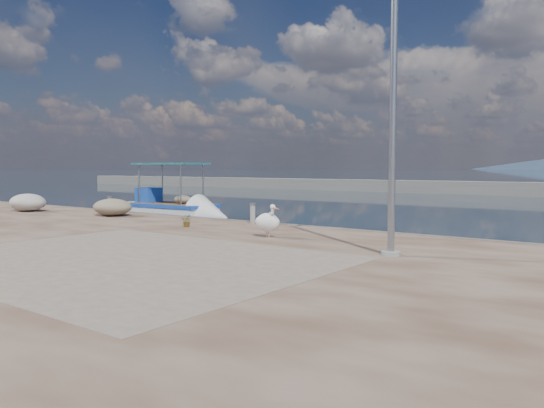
{
  "coord_description": "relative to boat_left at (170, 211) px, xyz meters",
  "views": [
    {
      "loc": [
        10.58,
        -10.33,
        2.53
      ],
      "look_at": [
        0.0,
        3.8,
        1.3
      ],
      "focal_mm": 35.0,
      "sensor_mm": 36.0,
      "label": 1
    }
  ],
  "objects": [
    {
      "name": "potted_plant",
      "position": [
        7.64,
        -6.19,
        0.46
      ],
      "size": [
        0.48,
        0.45,
        0.42
      ],
      "primitive_type": "imported",
      "rotation": [
        0.0,
        0.0,
        0.44
      ],
      "color": "#33722D",
      "rests_on": "quay"
    },
    {
      "name": "net_pile_b",
      "position": [
        2.05,
        -5.09,
        0.6
      ],
      "size": [
        1.82,
        1.42,
        0.71
      ],
      "primitive_type": "ellipsoid",
      "color": "tan",
      "rests_on": "quay"
    },
    {
      "name": "net_pile_a",
      "position": [
        -2.98,
        -6.04,
        0.65
      ],
      "size": [
        1.97,
        1.43,
        0.81
      ],
      "primitive_type": "ellipsoid",
      "color": "beige",
      "rests_on": "quay"
    },
    {
      "name": "boat_left",
      "position": [
        0.0,
        0.0,
        0.0
      ],
      "size": [
        6.77,
        2.54,
        3.21
      ],
      "rotation": [
        0.0,
        0.0,
        0.05
      ],
      "color": "white",
      "rests_on": "ground"
    },
    {
      "name": "quay_patch",
      "position": [
        11.09,
        -11.45,
        0.25
      ],
      "size": [
        9.0,
        7.0,
        0.01
      ],
      "primitive_type": "cube",
      "color": "gray",
      "rests_on": "quay"
    },
    {
      "name": "bollard_far",
      "position": [
        0.7,
        -4.2,
        0.66
      ],
      "size": [
        0.25,
        0.25,
        0.75
      ],
      "color": "gray",
      "rests_on": "quay"
    },
    {
      "name": "lamp_post",
      "position": [
        15.62,
        -7.45,
        3.55
      ],
      "size": [
        0.44,
        0.96,
        7.0
      ],
      "color": "gray",
      "rests_on": "quay"
    },
    {
      "name": "bollard_near",
      "position": [
        8.71,
        -3.97,
        0.65
      ],
      "size": [
        0.24,
        0.24,
        0.74
      ],
      "color": "gray",
      "rests_on": "quay"
    },
    {
      "name": "pelican",
      "position": [
        11.48,
        -6.7,
        0.71
      ],
      "size": [
        1.03,
        0.69,
        0.98
      ],
      "rotation": [
        0.0,
        0.0,
        -0.35
      ],
      "color": "tan",
      "rests_on": "quay"
    },
    {
      "name": "ground",
      "position": [
        10.09,
        -8.45,
        -0.25
      ],
      "size": [
        1400.0,
        1400.0,
        0.0
      ],
      "primitive_type": "plane",
      "color": "#162635",
      "rests_on": "ground"
    },
    {
      "name": "breakwater",
      "position": [
        10.09,
        31.55,
        0.35
      ],
      "size": [
        120.0,
        2.2,
        7.5
      ],
      "color": "gray",
      "rests_on": "ground"
    }
  ]
}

